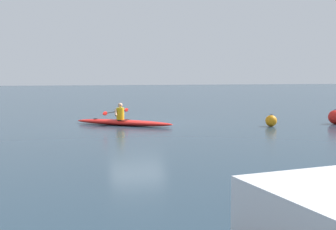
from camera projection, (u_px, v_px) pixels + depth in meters
name	position (u px, v px, depth m)	size (l,w,h in m)	color
ground_plane	(137.00, 123.00, 19.58)	(160.00, 160.00, 0.00)	#233847
kayak	(123.00, 122.00, 18.84)	(4.20, 3.31, 0.25)	red
kayaker	(120.00, 112.00, 18.86)	(1.44, 1.96, 0.74)	yellow
mooring_buoy_channel_marker	(335.00, 117.00, 19.36)	(0.64, 0.64, 0.68)	red
mooring_buoy_white_far	(271.00, 121.00, 18.42)	(0.50, 0.50, 0.54)	orange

